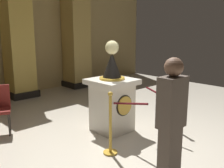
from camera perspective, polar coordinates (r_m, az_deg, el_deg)
ground_plane at (r=5.03m, az=3.00°, el=-11.98°), size 11.51×11.51×0.00m
back_wall at (r=8.71m, az=-21.47°, el=11.47°), size 11.51×0.16×4.17m
pedestal_clock at (r=5.21m, az=0.03°, el=-3.03°), size 0.84×0.84×1.83m
stanchion_near at (r=4.36m, az=-0.36°, el=-10.53°), size 0.24×0.24×1.07m
stanchion_far at (r=5.50m, az=13.73°, el=-6.24°), size 0.24×0.24×1.02m
velvet_rope at (r=4.76m, az=7.68°, el=-3.42°), size 0.96×0.93×0.22m
column_right at (r=9.32m, az=-7.90°, el=11.56°), size 0.89×0.89×4.00m
column_centre_rear at (r=8.26m, az=-20.09°, el=10.91°), size 0.85×0.85×4.00m
bystander_guest at (r=3.33m, az=12.82°, el=-8.11°), size 0.36×0.23×1.72m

